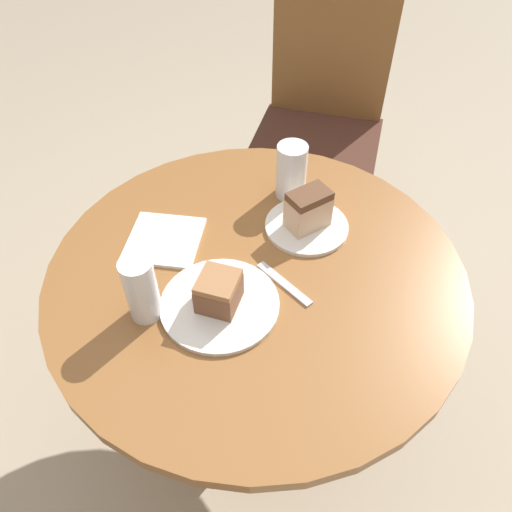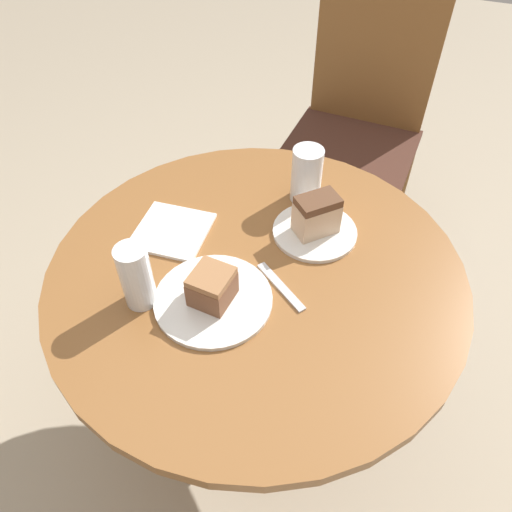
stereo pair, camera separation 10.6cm
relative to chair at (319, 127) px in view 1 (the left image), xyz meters
The scene contains 11 objects.
ground_plane 1.04m from the chair, 92.25° to the right, with size 8.00×8.00×0.00m, color tan.
table 0.92m from the chair, 92.25° to the right, with size 0.92×0.92×0.70m.
chair is the anchor object (origin of this frame).
plate_near 1.05m from the chair, 94.78° to the right, with size 0.25×0.25×0.01m.
plate_far 0.79m from the chair, 86.04° to the right, with size 0.20×0.20×0.01m.
cake_slice_near 1.06m from the chair, 94.78° to the right, with size 0.08×0.09×0.07m.
cake_slice_far 0.80m from the chair, 86.04° to the right, with size 0.11×0.11×0.10m.
glass_lemonade 0.70m from the chair, 90.62° to the right, with size 0.08×0.08×0.14m.
glass_water 1.13m from the chair, 101.78° to the right, with size 0.06×0.06×0.15m.
napkin_stack 0.94m from the chair, 106.60° to the right, with size 0.18×0.18×0.01m.
fork 0.97m from the chair, 88.05° to the right, with size 0.14×0.10×0.00m.
Camera 1 is at (0.16, -0.71, 1.51)m, focal length 35.00 mm.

